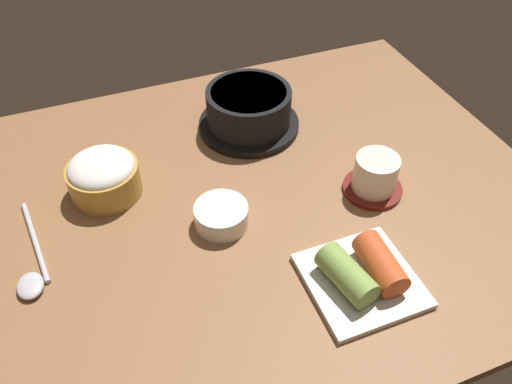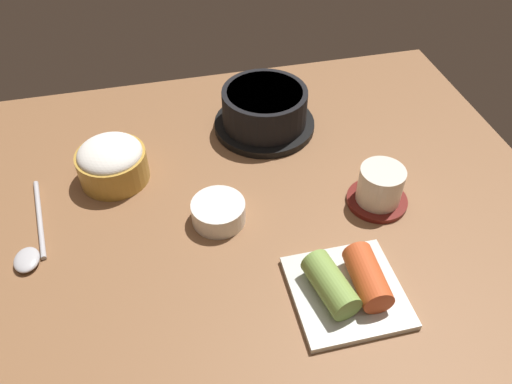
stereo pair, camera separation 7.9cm
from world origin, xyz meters
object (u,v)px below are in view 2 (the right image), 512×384
tea_cup_with_saucer (380,188)px  kimchi_plate (348,285)px  spoon (31,245)px  banchan_cup_center (218,211)px  rice_bowl (112,161)px  stone_pot (265,110)px

tea_cup_with_saucer → kimchi_plate: (-10.94, -15.45, -1.20)cm
kimchi_plate → spoon: kimchi_plate is taller
spoon → kimchi_plate: bearing=-23.5°
banchan_cup_center → rice_bowl: bearing=138.6°
stone_pot → banchan_cup_center: size_ratio=2.26×
banchan_cup_center → tea_cup_with_saucer: bearing=-4.6°
tea_cup_with_saucer → banchan_cup_center: tea_cup_with_saucer is taller
rice_bowl → spoon: 18.02cm
stone_pot → tea_cup_with_saucer: (12.77, -23.31, -0.73)cm
tea_cup_with_saucer → spoon: (-53.07, 2.88, -2.60)cm
tea_cup_with_saucer → banchan_cup_center: size_ratio=1.17×
spoon → stone_pot: bearing=26.9°
stone_pot → banchan_cup_center: bearing=-120.5°
stone_pot → kimchi_plate: size_ratio=1.27×
rice_bowl → tea_cup_with_saucer: size_ratio=1.18×
rice_bowl → kimchi_plate: 42.79cm
rice_bowl → tea_cup_with_saucer: rice_bowl is taller
banchan_cup_center → spoon: (-27.76, 0.86, -1.25)cm
tea_cup_with_saucer → spoon: 53.21cm
stone_pot → tea_cup_with_saucer: size_ratio=1.93×
banchan_cup_center → stone_pot: bearing=59.5°
kimchi_plate → banchan_cup_center: bearing=129.5°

